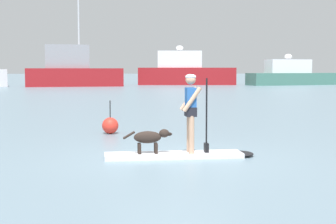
{
  "coord_description": "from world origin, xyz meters",
  "views": [
    {
      "loc": [
        -1.47,
        -10.73,
        1.9
      ],
      "look_at": [
        0.0,
        1.0,
        0.9
      ],
      "focal_mm": 54.37,
      "sensor_mm": 36.0,
      "label": 1
    }
  ],
  "objects_px": {
    "paddleboard": "(184,155)",
    "marker_buoy": "(110,126)",
    "moored_boat_port": "(185,72)",
    "moored_boat_far_starboard": "(72,71)",
    "moored_boat_far_port": "(293,75)",
    "person_paddler": "(191,108)",
    "dog": "(150,138)"
  },
  "relations": [
    {
      "from": "paddleboard",
      "to": "marker_buoy",
      "type": "relative_size",
      "value": 3.3
    },
    {
      "from": "moored_boat_port",
      "to": "marker_buoy",
      "type": "distance_m",
      "value": 47.33
    },
    {
      "from": "moored_boat_far_starboard",
      "to": "moored_boat_far_port",
      "type": "height_order",
      "value": "moored_boat_far_starboard"
    },
    {
      "from": "moored_boat_far_port",
      "to": "marker_buoy",
      "type": "relative_size",
      "value": 12.68
    },
    {
      "from": "moored_boat_port",
      "to": "moored_boat_far_starboard",
      "type": "bearing_deg",
      "value": -161.22
    },
    {
      "from": "paddleboard",
      "to": "moored_boat_far_port",
      "type": "distance_m",
      "value": 52.22
    },
    {
      "from": "person_paddler",
      "to": "moored_boat_far_starboard",
      "type": "height_order",
      "value": "moored_boat_far_starboard"
    },
    {
      "from": "paddleboard",
      "to": "moored_boat_far_starboard",
      "type": "relative_size",
      "value": 0.3
    },
    {
      "from": "marker_buoy",
      "to": "moored_boat_far_starboard",
      "type": "bearing_deg",
      "value": 94.96
    },
    {
      "from": "person_paddler",
      "to": "moored_boat_port",
      "type": "height_order",
      "value": "moored_boat_port"
    },
    {
      "from": "person_paddler",
      "to": "dog",
      "type": "height_order",
      "value": "person_paddler"
    },
    {
      "from": "paddleboard",
      "to": "dog",
      "type": "distance_m",
      "value": 0.84
    },
    {
      "from": "moored_boat_far_starboard",
      "to": "moored_boat_far_port",
      "type": "xyz_separation_m",
      "value": [
        25.93,
        1.84,
        -0.55
      ]
    },
    {
      "from": "paddleboard",
      "to": "person_paddler",
      "type": "relative_size",
      "value": 1.92
    },
    {
      "from": "moored_boat_far_port",
      "to": "marker_buoy",
      "type": "bearing_deg",
      "value": -117.05
    },
    {
      "from": "moored_boat_far_starboard",
      "to": "moored_boat_far_port",
      "type": "relative_size",
      "value": 0.88
    },
    {
      "from": "person_paddler",
      "to": "moored_boat_far_port",
      "type": "distance_m",
      "value": 52.14
    },
    {
      "from": "moored_boat_far_starboard",
      "to": "moored_boat_port",
      "type": "bearing_deg",
      "value": 18.78
    },
    {
      "from": "paddleboard",
      "to": "person_paddler",
      "type": "height_order",
      "value": "person_paddler"
    },
    {
      "from": "dog",
      "to": "paddleboard",
      "type": "bearing_deg",
      "value": 0.36
    },
    {
      "from": "dog",
      "to": "moored_boat_far_starboard",
      "type": "height_order",
      "value": "moored_boat_far_starboard"
    },
    {
      "from": "person_paddler",
      "to": "moored_boat_far_port",
      "type": "relative_size",
      "value": 0.14
    },
    {
      "from": "dog",
      "to": "moored_boat_far_starboard",
      "type": "relative_size",
      "value": 0.1
    },
    {
      "from": "person_paddler",
      "to": "marker_buoy",
      "type": "relative_size",
      "value": 1.72
    },
    {
      "from": "dog",
      "to": "marker_buoy",
      "type": "bearing_deg",
      "value": 100.64
    },
    {
      "from": "moored_boat_far_port",
      "to": "marker_buoy",
      "type": "xyz_separation_m",
      "value": [
        -22.3,
        -43.67,
        -0.91
      ]
    },
    {
      "from": "dog",
      "to": "moored_boat_port",
      "type": "distance_m",
      "value": 51.34
    },
    {
      "from": "dog",
      "to": "moored_boat_port",
      "type": "height_order",
      "value": "moored_boat_port"
    },
    {
      "from": "moored_boat_port",
      "to": "dog",
      "type": "bearing_deg",
      "value": -99.87
    },
    {
      "from": "person_paddler",
      "to": "moored_boat_far_starboard",
      "type": "relative_size",
      "value": 0.15
    },
    {
      "from": "moored_boat_port",
      "to": "moored_boat_far_port",
      "type": "height_order",
      "value": "moored_boat_port"
    },
    {
      "from": "paddleboard",
      "to": "moored_boat_far_starboard",
      "type": "xyz_separation_m",
      "value": [
        -5.16,
        46.06,
        1.65
      ]
    }
  ]
}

